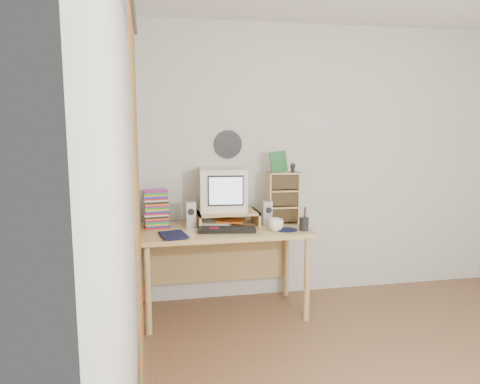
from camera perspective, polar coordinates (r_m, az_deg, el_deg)
name	(u,v)px	position (r m, az deg, el deg)	size (l,w,h in m)	color
back_wall	(325,162)	(4.49, 10.31, 3.58)	(3.50, 3.50, 0.00)	silver
left_wall	(127,199)	(2.44, -13.56, -0.86)	(3.50, 3.50, 0.00)	silver
curtain	(138,202)	(2.93, -12.37, -1.21)	(2.20, 2.20, 0.00)	#ED4621
wall_disc	(228,144)	(4.20, -1.46, 5.83)	(0.25, 0.25, 0.02)	black
desk	(223,241)	(4.03, -2.13, -6.04)	(1.40, 0.70, 0.75)	tan
monitor_riser	(228,214)	(4.02, -1.52, -2.73)	(0.52, 0.30, 0.12)	tan
crt_monitor	(223,190)	(4.03, -2.09, 0.30)	(0.38, 0.38, 0.36)	silver
speaker_left	(191,215)	(3.95, -6.05, -2.77)	(0.08, 0.08, 0.22)	#B0B0B5
speaker_right	(267,213)	(4.04, 3.37, -2.54)	(0.08, 0.08, 0.21)	#B0B0B5
keyboard	(227,230)	(3.80, -1.61, -4.62)	(0.47, 0.16, 0.03)	black
dvd_stack	(156,212)	(3.97, -10.19, -2.37)	(0.19, 0.14, 0.28)	brown
cd_rack	(283,198)	(4.10, 5.26, -0.70)	(0.27, 0.14, 0.45)	tan
mug	(276,225)	(3.83, 4.38, -4.01)	(0.13, 0.13, 0.10)	white
diary	(161,235)	(3.66, -9.59, -5.16)	(0.23, 0.17, 0.05)	black
mousepad	(286,230)	(3.88, 5.67, -4.61)	(0.18, 0.18, 0.00)	#101A37
pen_cup	(304,221)	(3.86, 7.81, -3.56)	(0.08, 0.08, 0.15)	black
papers	(221,222)	(4.06, -2.37, -3.72)	(0.28, 0.20, 0.04)	white
red_box	(214,230)	(3.79, -3.19, -4.62)	(0.07, 0.05, 0.04)	#A91226
game_box	(278,162)	(4.06, 4.71, 3.68)	(0.14, 0.03, 0.18)	#185424
webcam	(293,168)	(4.05, 6.46, 2.94)	(0.05, 0.05, 0.08)	black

